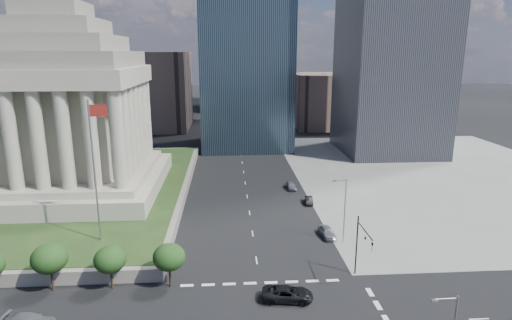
{
  "coord_description": "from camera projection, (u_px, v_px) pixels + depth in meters",
  "views": [
    {
      "loc": [
        -3.71,
        -33.68,
        27.88
      ],
      "look_at": [
        -0.43,
        14.69,
        15.64
      ],
      "focal_mm": 30.0,
      "sensor_mm": 36.0,
      "label": 1
    }
  ],
  "objects": [
    {
      "name": "plaza_lawn",
      "position": [
        20.0,
        188.0,
        84.61
      ],
      "size": [
        64.0,
        68.0,
        0.1
      ],
      "primitive_type": "cube",
      "color": "#1E3415",
      "rests_on": "plaza_terrace"
    },
    {
      "name": "parked_sedan_mid",
      "position": [
        309.0,
        200.0,
        80.96
      ],
      "size": [
        1.72,
        4.01,
        1.28
      ],
      "primitive_type": "imported",
      "rotation": [
        0.0,
        0.0,
        -0.09
      ],
      "color": "black",
      "rests_on": "ground"
    },
    {
      "name": "traffic_signal_ne",
      "position": [
        362.0,
        242.0,
        52.43
      ],
      "size": [
        0.3,
        5.74,
        8.0
      ],
      "color": "black",
      "rests_on": "ground"
    },
    {
      "name": "plaza_terrace",
      "position": [
        20.0,
        192.0,
        84.85
      ],
      "size": [
        66.0,
        70.0,
        1.8
      ],
      "primitive_type": "cube",
      "color": "#666257",
      "rests_on": "ground"
    },
    {
      "name": "pickup_truck",
      "position": [
        288.0,
        294.0,
        49.31
      ],
      "size": [
        3.44,
        6.22,
        1.65
      ],
      "primitive_type": "imported",
      "rotation": [
        0.0,
        0.0,
        1.45
      ],
      "color": "black",
      "rests_on": "ground"
    },
    {
      "name": "flagpole",
      "position": [
        95.0,
        164.0,
        58.23
      ],
      "size": [
        2.52,
        0.24,
        20.0
      ],
      "color": "slate",
      "rests_on": "plaza_lawn"
    },
    {
      "name": "parked_sedan_far",
      "position": [
        291.0,
        186.0,
        89.47
      ],
      "size": [
        4.47,
        1.98,
        1.5
      ],
      "primitive_type": "imported",
      "rotation": [
        0.0,
        0.0,
        0.05
      ],
      "color": "slate",
      "rests_on": "ground"
    },
    {
      "name": "building_filler_nw",
      "position": [
        157.0,
        90.0,
        160.02
      ],
      "size": [
        24.0,
        30.0,
        28.0
      ],
      "primitive_type": "cube",
      "color": "brown",
      "rests_on": "ground"
    },
    {
      "name": "sidewalk_ne",
      "position": [
        439.0,
        174.0,
        100.7
      ],
      "size": [
        68.0,
        90.0,
        0.03
      ],
      "primitive_type": "cube",
      "color": "slate",
      "rests_on": "ground"
    },
    {
      "name": "parked_sedan_near",
      "position": [
        327.0,
        232.0,
        66.4
      ],
      "size": [
        4.77,
        2.32,
        1.57
      ],
      "primitive_type": "imported",
      "rotation": [
        0.0,
        0.0,
        0.1
      ],
      "color": "gray",
      "rests_on": "ground"
    },
    {
      "name": "ground",
      "position": [
        239.0,
        142.0,
        136.39
      ],
      "size": [
        500.0,
        500.0,
        0.0
      ],
      "primitive_type": "plane",
      "color": "black",
      "rests_on": "ground"
    },
    {
      "name": "war_memorial",
      "position": [
        62.0,
        89.0,
        78.62
      ],
      "size": [
        34.0,
        34.0,
        39.0
      ],
      "primitive_type": null,
      "color": "gray",
      "rests_on": "plaza_lawn"
    },
    {
      "name": "midrise_glass",
      "position": [
        246.0,
        45.0,
        124.34
      ],
      "size": [
        26.0,
        26.0,
        60.0
      ],
      "primitive_type": "cube",
      "color": "black",
      "rests_on": "ground"
    },
    {
      "name": "street_lamp_north",
      "position": [
        344.0,
        207.0,
        63.32
      ],
      "size": [
        2.13,
        0.22,
        10.0
      ],
      "color": "slate",
      "rests_on": "ground"
    },
    {
      "name": "building_filler_ne",
      "position": [
        319.0,
        100.0,
        165.06
      ],
      "size": [
        20.0,
        30.0,
        20.0
      ],
      "primitive_type": "cube",
      "color": "brown",
      "rests_on": "ground"
    }
  ]
}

